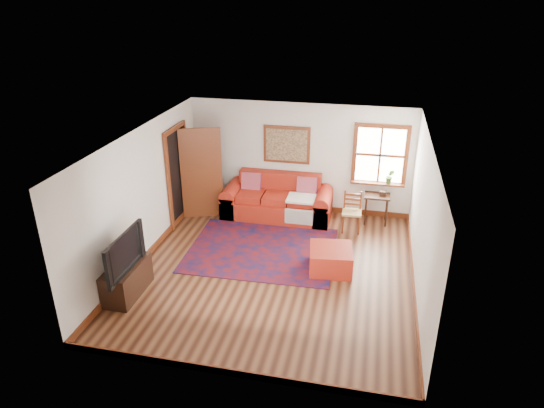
% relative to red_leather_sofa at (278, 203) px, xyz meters
% --- Properties ---
extents(ground, '(5.50, 5.50, 0.00)m').
position_rel_red_leather_sofa_xyz_m(ground, '(0.41, -2.28, -0.31)').
color(ground, '#3A1B0F').
rests_on(ground, ground).
extents(room_envelope, '(5.04, 5.54, 2.52)m').
position_rel_red_leather_sofa_xyz_m(room_envelope, '(0.41, -2.27, 1.34)').
color(room_envelope, silver).
rests_on(room_envelope, ground).
extents(window, '(1.18, 0.20, 1.38)m').
position_rel_red_leather_sofa_xyz_m(window, '(2.19, 0.42, 1.00)').
color(window, white).
rests_on(window, ground).
extents(doorway, '(0.89, 1.08, 2.14)m').
position_rel_red_leather_sofa_xyz_m(doorway, '(-1.80, -0.50, 0.76)').
color(doorway, black).
rests_on(doorway, ground).
extents(framed_artwork, '(1.05, 0.07, 0.85)m').
position_rel_red_leather_sofa_xyz_m(framed_artwork, '(0.11, 0.43, 1.24)').
color(framed_artwork, brown).
rests_on(framed_artwork, ground).
extents(persian_rug, '(2.91, 2.35, 0.02)m').
position_rel_red_leather_sofa_xyz_m(persian_rug, '(0.02, -1.63, -0.30)').
color(persian_rug, '#630E0E').
rests_on(persian_rug, ground).
extents(red_leather_sofa, '(2.41, 1.00, 0.94)m').
position_rel_red_leather_sofa_xyz_m(red_leather_sofa, '(0.00, 0.00, 0.00)').
color(red_leather_sofa, '#A72415').
rests_on(red_leather_sofa, ground).
extents(red_ottoman, '(0.85, 0.85, 0.44)m').
position_rel_red_leather_sofa_xyz_m(red_ottoman, '(1.42, -2.06, -0.10)').
color(red_ottoman, '#A72415').
rests_on(red_ottoman, ground).
extents(side_table, '(0.54, 0.41, 0.66)m').
position_rel_red_leather_sofa_xyz_m(side_table, '(2.18, 0.11, 0.22)').
color(side_table, black).
rests_on(side_table, ground).
extents(ladder_back_chair, '(0.41, 0.39, 0.85)m').
position_rel_red_leather_sofa_xyz_m(ladder_back_chair, '(1.68, -0.35, 0.14)').
color(ladder_back_chair, tan).
rests_on(ladder_back_chair, ground).
extents(media_cabinet, '(0.46, 1.02, 0.56)m').
position_rel_red_leather_sofa_xyz_m(media_cabinet, '(-1.85, -3.56, -0.03)').
color(media_cabinet, black).
rests_on(media_cabinet, ground).
extents(television, '(0.15, 1.18, 0.68)m').
position_rel_red_leather_sofa_xyz_m(television, '(-1.83, -3.72, 0.58)').
color(television, black).
rests_on(television, media_cabinet).
extents(candle_hurricane, '(0.12, 0.12, 0.18)m').
position_rel_red_leather_sofa_xyz_m(candle_hurricane, '(-1.80, -3.13, 0.33)').
color(candle_hurricane, silver).
rests_on(candle_hurricane, media_cabinet).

